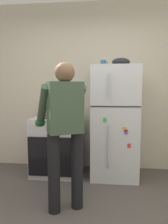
{
  "coord_description": "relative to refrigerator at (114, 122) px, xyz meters",
  "views": [
    {
      "loc": [
        0.31,
        -1.68,
        1.34
      ],
      "look_at": [
        -0.01,
        1.32,
        1.0
      ],
      "focal_mm": 34.76,
      "sensor_mm": 36.0,
      "label": 1
    }
  ],
  "objects": [
    {
      "name": "kitchen_wall_back",
      "position": [
        -0.42,
        0.38,
        0.52
      ],
      "size": [
        6.0,
        0.1,
        2.7
      ],
      "primitive_type": "cube",
      "color": "beige",
      "rests_on": "ground"
    },
    {
      "name": "stove_range",
      "position": [
        -0.87,
        -0.01,
        -0.38
      ],
      "size": [
        0.76,
        0.67,
        0.89
      ],
      "color": "silver",
      "rests_on": "ground"
    },
    {
      "name": "coffee_mug",
      "position": [
        -0.18,
        0.05,
        0.87
      ],
      "size": [
        0.11,
        0.08,
        0.1
      ],
      "color": "#2D6093",
      "rests_on": "refrigerator"
    },
    {
      "name": "pepper_mill",
      "position": [
        -1.17,
        0.2,
        0.16
      ],
      "size": [
        0.05,
        0.05,
        0.18
      ],
      "primitive_type": "cylinder",
      "color": "brown",
      "rests_on": "stove_range"
    },
    {
      "name": "person_cook",
      "position": [
        -0.57,
        -0.99,
        0.13
      ],
      "size": [
        0.64,
        0.68,
        1.6
      ],
      "color": "black",
      "rests_on": "ground"
    },
    {
      "name": "red_pot",
      "position": [
        -0.71,
        -0.05,
        0.13
      ],
      "size": [
        0.32,
        0.22,
        0.13
      ],
      "color": "#236638",
      "rests_on": "stove_range"
    },
    {
      "name": "mixing_bowl",
      "position": [
        0.08,
        0.0,
        0.88
      ],
      "size": [
        0.26,
        0.26,
        0.12
      ],
      "primitive_type": "ellipsoid",
      "color": "black",
      "rests_on": "refrigerator"
    },
    {
      "name": "refrigerator",
      "position": [
        0.0,
        0.0,
        0.0
      ],
      "size": [
        0.68,
        0.72,
        1.65
      ],
      "color": "silver",
      "rests_on": "ground"
    }
  ]
}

